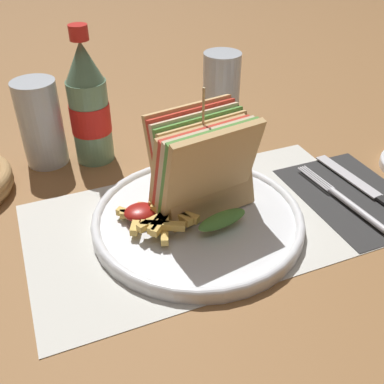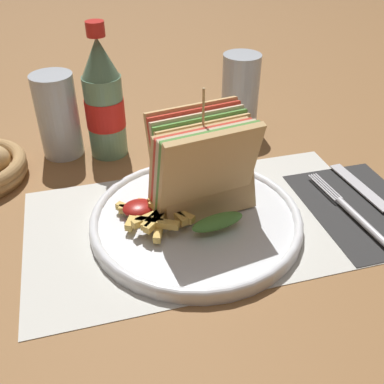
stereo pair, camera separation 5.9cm
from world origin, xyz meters
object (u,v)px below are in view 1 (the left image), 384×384
object	(u,v)px
club_sandwich	(203,167)
coke_bottle_near	(89,106)
fork	(348,202)
glass_far	(42,128)
glass_near	(221,96)
knife	(369,190)
plate_main	(198,218)

from	to	relation	value
club_sandwich	coke_bottle_near	distance (m)	0.23
fork	glass_far	distance (m)	0.47
glass_near	knife	bearing A→B (deg)	-69.66
knife	glass_far	distance (m)	0.50
coke_bottle_near	glass_near	bearing A→B (deg)	7.08
fork	coke_bottle_near	xyz separation A→B (m)	(-0.30, 0.27, 0.08)
plate_main	club_sandwich	bearing A→B (deg)	48.82
knife	plate_main	bearing A→B (deg)	169.21
knife	coke_bottle_near	size ratio (longest dim) A/B	0.99
knife	coke_bottle_near	xyz separation A→B (m)	(-0.35, 0.25, 0.09)
club_sandwich	fork	size ratio (longest dim) A/B	0.98
knife	glass_near	distance (m)	0.31
fork	glass_near	size ratio (longest dim) A/B	1.27
plate_main	knife	bearing A→B (deg)	-6.57
fork	coke_bottle_near	bearing A→B (deg)	133.53
glass_far	plate_main	bearing A→B (deg)	-56.56
glass_near	coke_bottle_near	bearing A→B (deg)	-172.92
plate_main	club_sandwich	xyz separation A→B (m)	(0.01, 0.01, 0.07)
plate_main	club_sandwich	size ratio (longest dim) A/B	1.64
plate_main	glass_far	xyz separation A→B (m)	(-0.16, 0.24, 0.05)
knife	glass_near	world-z (taller)	glass_near
club_sandwich	knife	xyz separation A→B (m)	(0.25, -0.04, -0.07)
fork	glass_far	size ratio (longest dim) A/B	1.27
club_sandwich	glass_near	distance (m)	0.28
coke_bottle_near	plate_main	bearing A→B (deg)	-68.82
plate_main	knife	world-z (taller)	plate_main
fork	knife	distance (m)	0.05
club_sandwich	fork	xyz separation A→B (m)	(0.20, -0.06, -0.07)
fork	knife	bearing A→B (deg)	11.58
plate_main	fork	distance (m)	0.21
glass_near	glass_far	world-z (taller)	same
plate_main	fork	world-z (taller)	plate_main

